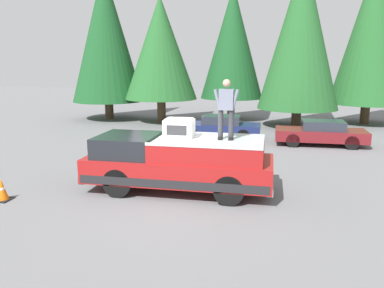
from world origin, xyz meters
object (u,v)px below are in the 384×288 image
object	(u,v)px
compressor_unit	(179,128)
parked_car_maroon	(321,133)
person_on_truck_bed	(226,108)
traffic_cone	(2,190)
pickup_truck	(179,163)
parked_car_navy	(220,127)

from	to	relation	value
compressor_unit	parked_car_maroon	size ratio (longest dim) A/B	0.20
compressor_unit	parked_car_maroon	xyz separation A→B (m)	(7.72, -4.94, -1.35)
person_on_truck_bed	traffic_cone	size ratio (longest dim) A/B	2.73
person_on_truck_bed	traffic_cone	distance (m)	6.70
compressor_unit	person_on_truck_bed	size ratio (longest dim) A/B	0.50
pickup_truck	person_on_truck_bed	bearing A→B (deg)	-92.26
parked_car_maroon	person_on_truck_bed	bearing A→B (deg)	155.22
parked_car_maroon	parked_car_navy	bearing A→B (deg)	80.99
pickup_truck	parked_car_navy	bearing A→B (deg)	-0.77
parked_car_maroon	traffic_cone	size ratio (longest dim) A/B	6.61
compressor_unit	traffic_cone	xyz separation A→B (m)	(-1.77, 4.70, -1.64)
person_on_truck_bed	parked_car_navy	world-z (taller)	person_on_truck_bed
compressor_unit	parked_car_maroon	world-z (taller)	compressor_unit
traffic_cone	person_on_truck_bed	bearing A→B (deg)	-74.03
person_on_truck_bed	parked_car_maroon	size ratio (longest dim) A/B	0.41
parked_car_navy	pickup_truck	bearing A→B (deg)	179.23
pickup_truck	traffic_cone	size ratio (longest dim) A/B	8.94
pickup_truck	person_on_truck_bed	size ratio (longest dim) A/B	3.28
compressor_unit	parked_car_navy	size ratio (longest dim) A/B	0.20
person_on_truck_bed	parked_car_maroon	xyz separation A→B (m)	(7.75, -3.58, -1.97)
compressor_unit	traffic_cone	size ratio (longest dim) A/B	1.35
parked_car_maroon	traffic_cone	xyz separation A→B (m)	(-9.49, 9.64, -0.29)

